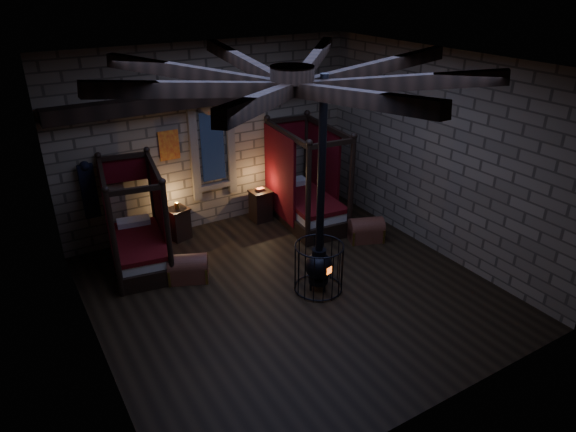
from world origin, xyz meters
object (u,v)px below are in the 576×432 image
stove (319,262)px  trunk_left (188,269)px  bed_left (138,242)px  trunk_right (366,230)px  bed_right (305,199)px

stove → trunk_left: bearing=125.4°
bed_left → stove: stove is taller
trunk_left → trunk_right: (4.03, -0.50, -0.00)m
trunk_right → stove: stove is taller
trunk_left → stove: size_ratio=0.22×
bed_left → trunk_right: 4.93m
bed_right → stove: 2.96m
bed_right → trunk_right: bed_right is taller
trunk_right → stove: 2.33m
bed_left → trunk_left: bearing=-50.5°
bed_left → trunk_right: bearing=-9.7°
bed_right → trunk_left: (-3.38, -1.02, -0.33)m
bed_right → trunk_right: size_ratio=2.68×
stove → bed_right: bearing=46.1°
bed_left → bed_right: size_ratio=0.92×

